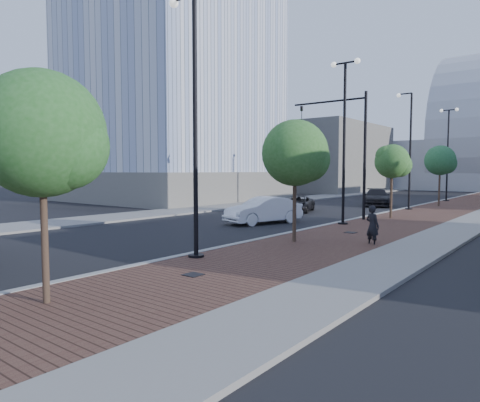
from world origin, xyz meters
The scene contains 20 objects.
sidewalk centered at (3.50, 40.00, 0.06)m, with size 7.00×140.00×0.12m, color #4C2D23.
curb centered at (0.00, 40.00, 0.07)m, with size 0.30×140.00×0.14m, color gray.
west_sidewalk centered at (-13.00, 40.00, 0.06)m, with size 4.00×140.00×0.12m, color slate.
white_sedan centered at (-3.69, 20.26, 0.79)m, with size 1.68×4.81×1.58m, color white.
dark_car_mid centered at (-5.86, 27.93, 0.61)m, with size 2.03×4.40×1.22m, color black.
dark_car_far centered at (-3.17, 37.19, 0.77)m, with size 2.15×5.29×1.53m, color black.
pedestrian centered at (4.46, 16.47, 0.86)m, with size 0.63×0.41×1.72m, color black.
streetlight_1 centered at (0.49, 10.00, 4.34)m, with size 1.44×0.56×9.21m.
streetlight_2 centered at (0.60, 22.00, 4.82)m, with size 1.72×0.56×9.28m.
streetlight_3 centered at (0.49, 34.00, 4.34)m, with size 1.44×0.56×9.21m.
streetlight_4 centered at (0.60, 46.00, 4.82)m, with size 1.72×0.56×9.28m.
traffic_mast centered at (-0.30, 25.00, 4.98)m, with size 5.09×0.20×8.00m.
tree_0 centered at (1.65, 4.02, 3.97)m, with size 2.87×2.87×5.41m.
tree_1 centered at (1.65, 15.02, 3.89)m, with size 2.81×2.81×5.30m.
tree_2 centered at (1.65, 27.02, 3.73)m, with size 2.25×2.17×4.83m.
tree_3 centered at (1.65, 39.02, 4.01)m, with size 2.56×2.55×5.30m.
tower_podium centered at (-24.00, 32.00, 1.50)m, with size 19.00×19.00×3.00m, color slate.
commercial_block_nw centered at (-20.00, 60.00, 5.00)m, with size 14.00×20.00×10.00m, color #65625B.
utility_cover_1 centered at (2.40, 8.00, 0.13)m, with size 0.50×0.50×0.02m, color black.
utility_cover_2 centered at (2.40, 19.00, 0.13)m, with size 0.50×0.50×0.02m, color black.
Camera 1 is at (11.19, -1.02, 3.16)m, focal length 32.67 mm.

